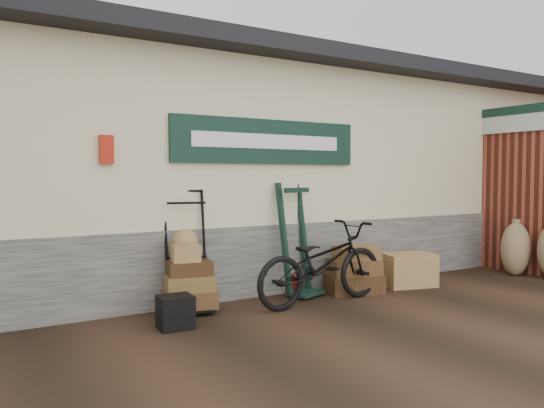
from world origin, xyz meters
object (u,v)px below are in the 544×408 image
Objects in this scene: black_trunk at (175,312)px; bicycle at (322,259)px; wicker_hamper at (408,270)px; green_barrow at (297,239)px; suitcase_stack at (354,269)px; porter_trolley at (187,249)px.

black_trunk is 0.18× the size of bicycle.
wicker_hamper reaches higher than black_trunk.
bicycle reaches higher than black_trunk.
green_barrow reaches higher than suitcase_stack.
black_trunk is (-2.58, -0.32, -0.14)m from suitcase_stack.
bicycle is (1.87, 0.07, 0.37)m from black_trunk.
wicker_hamper is at bearing -3.80° from suitcase_stack.
bicycle is at bearing -173.34° from wicker_hamper.
porter_trolley reaches higher than suitcase_stack.
porter_trolley is 0.75× the size of bicycle.
green_barrow is 2.06× the size of wicker_hamper.
black_trunk is at bearing 88.65° from bicycle.
suitcase_stack is 2.61m from black_trunk.
green_barrow is at bearing 168.03° from wicker_hamper.
bicycle is at bearing 2.15° from black_trunk.
green_barrow is at bearing 17.94° from black_trunk.
black_trunk is 1.91m from bicycle.
wicker_hamper is 2.09× the size of black_trunk.
suitcase_stack is at bearing 176.20° from wicker_hamper.
porter_trolley is at bearing 173.41° from wicker_hamper.
porter_trolley reaches higher than wicker_hamper.
porter_trolley is at bearing 161.35° from green_barrow.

